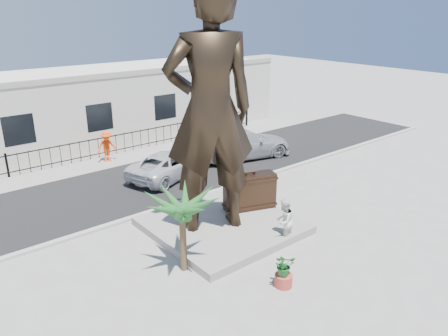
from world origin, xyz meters
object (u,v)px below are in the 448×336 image
at_px(statue, 210,110).
at_px(tourist, 284,221).
at_px(suitcase, 250,192).
at_px(car_white, 169,164).

relative_size(statue, tourist, 5.28).
distance_m(statue, suitcase, 4.34).
distance_m(suitcase, car_white, 5.89).
bearing_deg(tourist, statue, -76.01).
relative_size(suitcase, car_white, 0.44).
bearing_deg(statue, suitcase, -153.76).
distance_m(suitcase, tourist, 2.55).
height_order(tourist, car_white, tourist).
relative_size(tourist, car_white, 0.35).
relative_size(statue, suitcase, 4.23).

